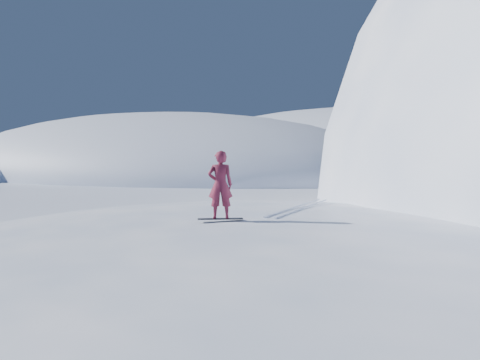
{
  "coord_description": "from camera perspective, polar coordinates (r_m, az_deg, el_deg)",
  "views": [
    {
      "loc": [
        6.07,
        -9.34,
        4.22
      ],
      "look_at": [
        -1.5,
        1.46,
        3.5
      ],
      "focal_mm": 32.0,
      "sensor_mm": 36.0,
      "label": 1
    }
  ],
  "objects": [
    {
      "name": "ground",
      "position": [
        11.92,
        1.98,
        -17.62
      ],
      "size": [
        400.0,
        400.0,
        0.0
      ],
      "primitive_type": "plane",
      "color": "white",
      "rests_on": "ground"
    },
    {
      "name": "near_ridge",
      "position": [
        14.0,
        12.5,
        -14.5
      ],
      "size": [
        36.0,
        28.0,
        4.8
      ],
      "primitive_type": "ellipsoid",
      "color": "white",
      "rests_on": "ground"
    },
    {
      "name": "vapor_plume",
      "position": [
        90.79,
        -21.63,
        0.24
      ],
      "size": [
        11.01,
        8.81,
        7.7
      ],
      "primitive_type": "ellipsoid",
      "color": "white",
      "rests_on": "ground"
    },
    {
      "name": "board_tracks",
      "position": [
        15.62,
        8.07,
        -3.53
      ],
      "size": [
        1.36,
        5.94,
        0.04
      ],
      "color": "silver",
      "rests_on": "ground"
    },
    {
      "name": "snowboard",
      "position": [
        12.52,
        -2.64,
        -5.19
      ],
      "size": [
        1.16,
        1.05,
        0.02
      ],
      "primitive_type": "cube",
      "rotation": [
        0.0,
        0.0,
        0.71
      ],
      "color": "black",
      "rests_on": "near_ridge"
    },
    {
      "name": "far_ridge_a",
      "position": [
        103.02,
        -12.6,
        0.7
      ],
      "size": [
        120.0,
        70.0,
        28.0
      ],
      "primitive_type": "ellipsoid",
      "color": "white",
      "rests_on": "ground"
    },
    {
      "name": "far_ridge_c",
      "position": [
        128.0,
        13.92,
        1.14
      ],
      "size": [
        140.0,
        90.0,
        36.0
      ],
      "primitive_type": "ellipsoid",
      "color": "white",
      "rests_on": "ground"
    },
    {
      "name": "wind_bumps",
      "position": [
        13.9,
        4.91,
        -14.56
      ],
      "size": [
        16.0,
        14.4,
        1.0
      ],
      "color": "white",
      "rests_on": "ground"
    },
    {
      "name": "snowboarder",
      "position": [
        12.42,
        -2.65,
        -0.63
      ],
      "size": [
        0.85,
        0.83,
        1.97
      ],
      "primitive_type": "imported",
      "rotation": [
        0.0,
        0.0,
        3.85
      ],
      "color": "maroon",
      "rests_on": "snowboard"
    }
  ]
}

